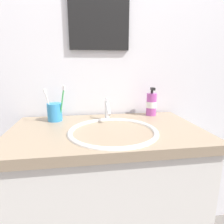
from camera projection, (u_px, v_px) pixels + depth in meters
tiled_wall_back at (99, 69)px, 1.22m from camera, size 2.15×0.04×2.40m
vanity_counter at (106, 206)px, 1.08m from camera, size 0.95×0.57×0.91m
sink_basin at (113, 138)px, 0.93m from camera, size 0.43×0.43×0.10m
faucet at (107, 109)px, 1.10m from camera, size 0.02×0.14×0.12m
toothbrush_cup at (55, 112)px, 1.09m from camera, size 0.08×0.08×0.10m
toothbrush_green at (62, 101)px, 1.06m from camera, size 0.05×0.04×0.20m
toothbrush_white at (48, 103)px, 1.05m from camera, size 0.04×0.04×0.18m
soap_dispenser at (151, 104)px, 1.22m from camera, size 0.06×0.06×0.18m
wall_mirror at (99, 2)px, 1.10m from camera, size 0.35×0.02×0.52m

